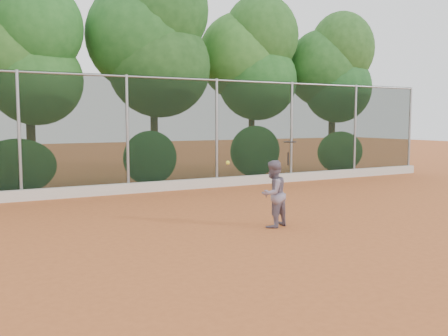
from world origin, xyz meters
TOP-DOWN VIEW (x-y plane):
  - ground at (0.00, 0.00)m, footprint 80.00×80.00m
  - concrete_curb at (0.00, 6.82)m, footprint 24.00×0.20m
  - tennis_player at (1.08, 0.90)m, footprint 0.80×0.72m
  - chainlink_fence at (-0.00, 7.00)m, footprint 24.09×0.09m
  - foliage_backdrop at (-0.55, 8.98)m, footprint 23.70×3.63m
  - tennis_racket at (1.45, 0.85)m, footprint 0.29×0.29m
  - tennis_ball_in_flight at (-0.27, 0.35)m, footprint 0.07×0.07m

SIDE VIEW (x-z plane):
  - ground at x=0.00m, z-range 0.00..0.00m
  - concrete_curb at x=0.00m, z-range 0.00..0.30m
  - tennis_player at x=1.08m, z-range 0.00..1.36m
  - tennis_ball_in_flight at x=-0.27m, z-range 1.38..1.45m
  - tennis_racket at x=1.45m, z-range 1.44..1.94m
  - chainlink_fence at x=0.00m, z-range 0.11..3.61m
  - foliage_backdrop at x=-0.55m, z-range 0.63..8.18m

